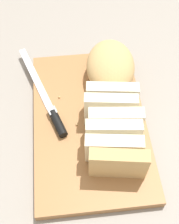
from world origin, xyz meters
name	(u,v)px	position (x,y,z in m)	size (l,w,h in m)	color
ground_plane	(90,124)	(0.00, 0.00, 0.00)	(3.00, 3.00, 0.00)	gray
cutting_board	(90,122)	(0.00, 0.00, 0.01)	(0.42, 0.26, 0.02)	#9E6B3D
bread_loaf	(112,94)	(-0.04, 0.05, 0.06)	(0.37, 0.15, 0.08)	tan
bread_knife	(51,110)	(-0.03, -0.09, 0.03)	(0.29, 0.12, 0.02)	silver
crumb_near_knife	(77,125)	(0.01, -0.03, 0.02)	(0.00, 0.00, 0.00)	tan
crumb_near_loaf	(59,97)	(-0.07, -0.07, 0.02)	(0.01, 0.01, 0.01)	tan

